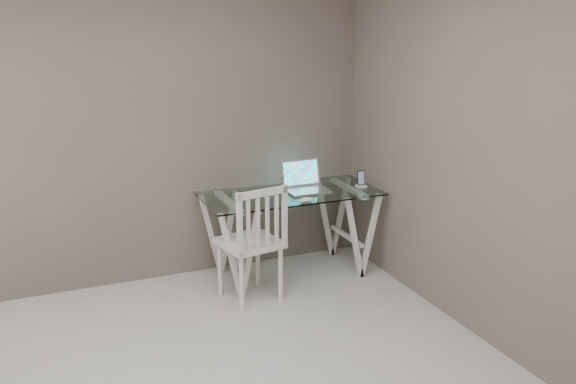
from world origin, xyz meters
The scene contains 7 objects.
room centered at (-0.06, 0.02, 1.72)m, with size 4.50×4.52×2.71m.
desk centered at (1.20, 1.85, 0.38)m, with size 1.50×0.70×0.75m.
chair centered at (0.74, 1.48, 0.53)m, with size 0.51×0.51×0.96m.
laptop centered at (1.35, 1.89, 0.81)m, with size 0.35×0.30×0.25m.
keyboard centered at (0.90, 1.88, 0.75)m, with size 0.28×0.12×0.01m, color silver.
mouse centered at (1.22, 1.56, 0.76)m, with size 0.11×0.07×0.04m, color white.
phone_dock centered at (1.84, 1.78, 0.79)m, with size 0.08×0.08×0.14m.
Camera 1 is at (-0.85, -2.93, 2.25)m, focal length 40.00 mm.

